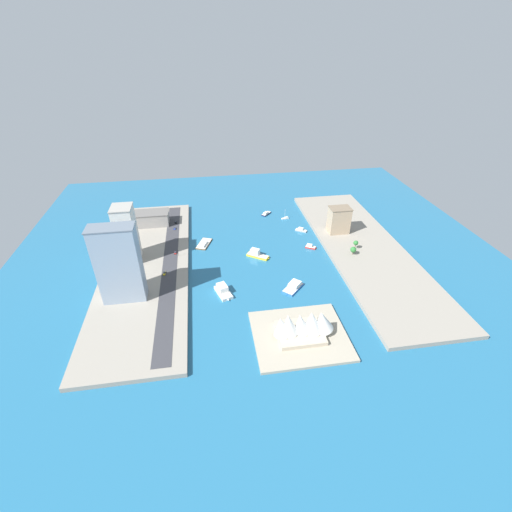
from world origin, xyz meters
TOP-DOWN VIEW (x-y plane):
  - ground_plane at (0.00, 0.00)m, footprint 440.00×440.00m
  - quay_west at (-97.25, 0.00)m, footprint 70.00×240.00m
  - quay_east at (97.25, 0.00)m, footprint 70.00×240.00m
  - peninsula_point at (-10.87, 98.39)m, footprint 61.30×53.90m
  - road_strip at (77.42, 0.00)m, footprint 12.09×228.00m
  - sailboat_small_white at (-40.52, -74.15)m, footprint 8.78×4.00m
  - catamaran_blue at (-19.67, 46.38)m, footprint 19.60×19.97m
  - ferry_white_commuter at (35.61, 44.54)m, footprint 13.93×20.99m
  - barge_flat_brown at (48.04, -31.97)m, footprint 16.50×22.96m
  - patrol_launch_navy at (-22.17, -88.10)m, footprint 12.28×12.49m
  - yacht_sleek_gray at (-50.01, -44.56)m, footprint 12.17×10.19m
  - ferry_yellow_fast at (1.79, -3.55)m, footprint 19.91×16.41m
  - tugboat_red at (-49.95, -10.81)m, footprint 10.59×8.39m
  - carpark_squat_concrete at (101.89, -76.33)m, footprint 41.82×19.14m
  - tower_tall_glass at (106.97, 42.67)m, footprint 31.23×14.58m
  - apartment_midrise_tan at (-83.39, -31.74)m, footprint 20.22×14.75m
  - hotel_broad_white at (110.33, -11.33)m, footprint 16.60×19.22m
  - hatchback_blue at (75.81, -61.97)m, footprint 2.15×4.33m
  - suv_black at (75.06, -75.58)m, footprint 1.92×5.16m
  - pickup_red at (73.49, -15.04)m, footprint 2.07×4.75m
  - taxi_yellow_cab at (81.15, 16.17)m, footprint 1.84×4.89m
  - traffic_light_waterfront at (70.40, -10.20)m, footprint 0.36×0.36m
  - opera_landmark at (-12.13, 98.39)m, footprint 41.63×25.25m
  - park_tree_cluster at (-84.22, 7.77)m, footprint 10.66×13.80m

SIDE VIEW (x-z plane):
  - ground_plane at x=0.00m, z-range 0.00..0.00m
  - sailboat_small_white at x=-40.52m, z-range -4.64..6.47m
  - peninsula_point at x=-10.87m, z-range 0.00..2.00m
  - barge_flat_brown at x=48.04m, z-range -0.44..2.60m
  - patrol_launch_navy at x=-22.17m, z-range -0.43..2.68m
  - yacht_sleek_gray at x=-50.01m, z-range -0.46..3.02m
  - tugboat_red at x=-49.95m, z-range -0.56..3.40m
  - catamaran_blue at x=-19.67m, z-range -0.50..3.85m
  - quay_west at x=-97.25m, z-range 0.00..3.40m
  - quay_east at x=97.25m, z-range 0.00..3.40m
  - ferry_white_commuter at x=35.61m, z-range -0.85..6.12m
  - ferry_yellow_fast at x=1.79m, z-range -1.07..6.41m
  - road_strip at x=77.42m, z-range 3.40..3.55m
  - pickup_red at x=73.49m, z-range 3.54..5.06m
  - hatchback_blue at x=75.81m, z-range 3.54..5.07m
  - suv_black at x=75.06m, z-range 3.53..5.18m
  - taxi_yellow_cab at x=81.15m, z-range 3.53..5.21m
  - traffic_light_waterfront at x=70.40m, z-range 4.50..11.00m
  - park_tree_cluster at x=-84.22m, z-range 4.59..12.92m
  - carpark_squat_concrete at x=101.89m, z-range 3.43..16.97m
  - opera_landmark at x=-12.13m, z-range 1.31..19.93m
  - apartment_midrise_tan at x=-83.39m, z-range 3.43..29.07m
  - hotel_broad_white at x=110.33m, z-range 3.44..52.74m
  - tower_tall_glass at x=106.97m, z-range 3.44..62.44m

